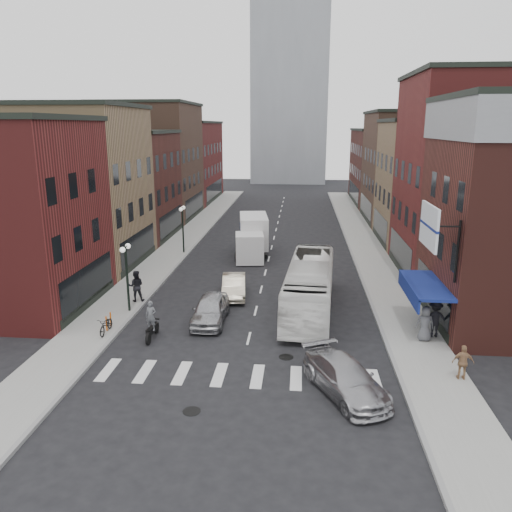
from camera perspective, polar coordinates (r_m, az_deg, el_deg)
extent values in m
plane|color=black|center=(25.37, -1.07, -10.31)|extent=(160.00, 160.00, 0.00)
cube|color=gray|center=(47.40, -8.44, 1.57)|extent=(3.00, 74.00, 0.15)
cube|color=gray|center=(46.49, 12.39, 1.12)|extent=(3.00, 74.00, 0.15)
cube|color=gray|center=(47.09, -6.67, 1.45)|extent=(0.20, 74.00, 0.16)
cube|color=gray|center=(46.33, 10.55, 1.08)|extent=(0.20, 74.00, 0.16)
cube|color=silver|center=(22.71, -1.90, -13.50)|extent=(12.00, 2.20, 0.01)
cube|color=maroon|center=(32.90, -27.19, 3.94)|extent=(10.00, 9.00, 11.00)
cube|color=black|center=(31.45, -18.65, -2.96)|extent=(0.08, 7.20, 2.20)
cube|color=#9B7D55|center=(41.08, -20.31, 7.20)|extent=(10.00, 10.00, 12.00)
cube|color=black|center=(39.98, -13.29, 1.12)|extent=(0.08, 8.00, 2.20)
cube|color=black|center=(40.83, -21.11, 15.77)|extent=(10.30, 10.20, 0.30)
cube|color=#491F1A|center=(50.35, -15.40, 7.66)|extent=(10.00, 10.00, 10.00)
cube|color=black|center=(49.35, -9.70, 3.85)|extent=(0.08, 8.00, 2.20)
cube|color=black|center=(50.02, -15.81, 13.52)|extent=(10.30, 10.20, 0.30)
cube|color=brown|center=(60.59, -11.88, 10.41)|extent=(10.00, 12.00, 13.00)
cube|color=black|center=(59.90, -7.04, 5.84)|extent=(0.08, 9.60, 2.20)
cube|color=black|center=(60.49, -12.22, 16.70)|extent=(10.30, 12.20, 0.30)
cube|color=maroon|center=(74.14, -8.69, 10.51)|extent=(10.00, 16.00, 11.00)
cube|color=black|center=(73.51, -4.76, 7.54)|extent=(0.08, 12.80, 2.20)
cube|color=black|center=(73.96, -8.86, 14.88)|extent=(10.30, 16.20, 0.30)
cube|color=black|center=(29.80, 19.49, -4.01)|extent=(0.08, 7.20, 2.20)
cube|color=maroon|center=(39.09, 23.98, 7.99)|extent=(10.00, 10.00, 14.00)
cube|color=black|center=(38.70, 16.16, 0.48)|extent=(0.08, 8.00, 2.20)
cube|color=black|center=(39.06, 25.12, 18.43)|extent=(10.30, 10.20, 0.30)
cube|color=#9B7D55|center=(48.77, 20.12, 7.68)|extent=(10.00, 10.00, 11.00)
cube|color=black|center=(48.32, 14.00, 3.39)|extent=(0.08, 8.00, 2.20)
cube|color=black|center=(48.49, 20.72, 14.30)|extent=(10.30, 10.20, 0.30)
cube|color=brown|center=(59.37, 17.50, 9.48)|extent=(10.00, 12.00, 12.00)
cube|color=black|center=(59.05, 12.43, 5.48)|extent=(0.08, 9.60, 2.20)
cube|color=black|center=(59.20, 17.98, 15.41)|extent=(10.30, 12.20, 0.30)
cube|color=#491F1A|center=(73.15, 15.17, 9.73)|extent=(10.00, 16.00, 10.00)
cube|color=black|center=(72.82, 11.10, 7.25)|extent=(0.08, 12.80, 2.20)
cube|color=black|center=(72.93, 15.45, 13.76)|extent=(10.30, 16.20, 0.30)
cube|color=navy|center=(27.40, 18.82, -3.14)|extent=(1.80, 5.00, 0.15)
cube|color=navy|center=(27.31, 17.02, -3.83)|extent=(0.10, 5.00, 0.70)
cylinder|color=black|center=(25.15, 22.05, 0.45)|extent=(0.12, 0.12, 3.00)
cylinder|color=black|center=(24.71, 20.76, 3.19)|extent=(1.40, 0.08, 0.08)
cube|color=silver|center=(24.53, 19.18, 3.25)|extent=(0.12, 3.00, 2.00)
cube|color=#9399A0|center=(101.89, 3.98, 22.74)|extent=(14.00, 14.00, 50.00)
cylinder|color=black|center=(29.93, -14.48, -2.73)|extent=(0.14, 0.14, 4.00)
cylinder|color=black|center=(29.41, -14.73, 0.99)|extent=(0.06, 0.90, 0.06)
sphere|color=white|center=(29.01, -15.02, 0.69)|extent=(0.32, 0.32, 0.32)
sphere|color=white|center=(29.83, -14.44, 1.11)|extent=(0.32, 0.32, 0.32)
cylinder|color=black|center=(42.94, -8.34, 2.83)|extent=(0.14, 0.14, 4.00)
cylinder|color=black|center=(42.58, -8.44, 5.47)|extent=(0.06, 0.90, 0.06)
sphere|color=white|center=(42.15, -8.58, 5.30)|extent=(0.32, 0.32, 0.32)
sphere|color=white|center=(43.01, -8.30, 5.50)|extent=(0.32, 0.32, 0.32)
cylinder|color=#D8590C|center=(27.84, -16.72, -7.39)|extent=(0.08, 0.08, 0.80)
cylinder|color=#D8590C|center=(28.36, -16.28, -6.95)|extent=(0.08, 0.08, 0.80)
cube|color=silver|center=(39.83, -0.75, 0.93)|extent=(2.49, 2.65, 2.29)
cube|color=black|center=(39.77, -0.75, 1.25)|extent=(2.38, 1.57, 1.01)
cube|color=silver|center=(43.05, -0.28, 2.91)|extent=(2.90, 5.02, 2.65)
cube|color=navy|center=(43.05, -0.28, 2.91)|extent=(2.55, 2.12, 1.10)
cube|color=black|center=(43.21, -0.30, 0.90)|extent=(2.78, 6.16, 0.32)
cylinder|color=black|center=(40.33, -2.20, -0.12)|extent=(0.26, 0.82, 0.82)
cylinder|color=black|center=(40.12, 0.78, -0.19)|extent=(0.26, 0.82, 0.82)
cylinder|color=black|center=(43.32, -1.68, 0.93)|extent=(0.26, 0.82, 0.82)
cylinder|color=black|center=(43.12, 1.09, 0.87)|extent=(0.26, 0.82, 0.82)
cylinder|color=black|center=(45.08, -1.41, 1.48)|extent=(0.26, 0.82, 0.82)
cylinder|color=black|center=(44.90, 1.26, 1.43)|extent=(0.26, 0.82, 0.82)
cylinder|color=black|center=(27.29, -11.33, -8.03)|extent=(0.13, 0.62, 0.62)
cylinder|color=black|center=(26.05, -12.20, -9.22)|extent=(0.13, 0.62, 0.62)
cube|color=black|center=(26.59, -11.78, -8.20)|extent=(0.36, 1.15, 0.33)
cube|color=black|center=(26.90, -11.50, -7.03)|extent=(0.52, 0.11, 0.06)
imported|color=#55575C|center=(26.21, -11.93, -6.71)|extent=(0.61, 0.43, 1.56)
imported|color=white|center=(29.71, 6.16, -3.44)|extent=(3.33, 11.02, 3.03)
imported|color=#A8A9AD|center=(28.14, -5.26, -6.11)|extent=(1.80, 4.44, 1.51)
imported|color=beige|center=(32.23, -2.54, -3.44)|extent=(1.94, 4.34, 1.38)
imported|color=#A4A3A8|center=(21.33, 10.18, -13.57)|extent=(3.95, 5.26, 1.42)
imported|color=black|center=(27.54, -16.75, -7.55)|extent=(0.62, 1.69, 0.88)
imported|color=black|center=(31.70, -13.54, -3.34)|extent=(1.05, 0.75, 1.95)
imported|color=black|center=(27.36, 19.78, -6.73)|extent=(1.27, 0.64, 1.97)
imported|color=#9B724E|center=(23.50, 22.59, -11.16)|extent=(0.94, 0.52, 1.55)
imported|color=#57585E|center=(26.73, 18.75, -7.31)|extent=(0.90, 0.60, 1.82)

